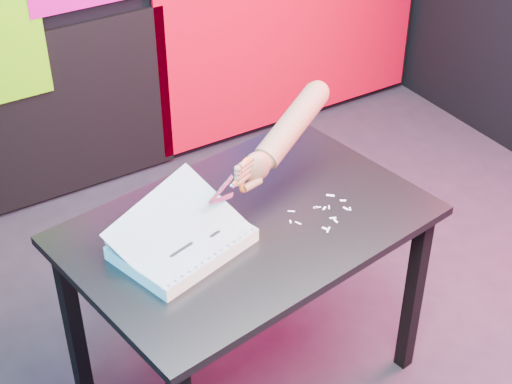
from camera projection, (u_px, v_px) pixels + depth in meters
room at (394, 8)px, 2.39m from camera, size 3.01×3.01×2.71m
work_table at (248, 245)px, 2.56m from camera, size 1.23×0.91×0.75m
printout_stack at (182, 243)px, 2.37m from camera, size 0.45×0.37×0.20m
scissors at (243, 177)px, 2.46m from camera, size 0.21×0.09×0.13m
hand_forearm at (286, 131)px, 2.60m from camera, size 0.47×0.23×0.21m
paper_clippings at (326, 212)px, 2.54m from camera, size 0.23×0.17×0.00m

